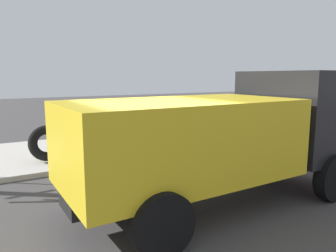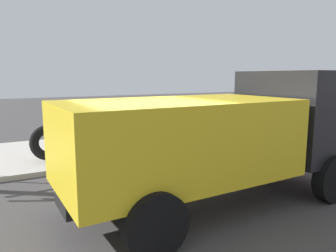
# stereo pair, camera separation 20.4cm
# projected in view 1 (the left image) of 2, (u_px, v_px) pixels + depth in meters

# --- Properties ---
(ground_plane) EXTENTS (80.00, 80.00, 0.00)m
(ground_plane) POSITION_uv_depth(u_px,v_px,m) (153.00, 219.00, 6.51)
(ground_plane) COLOR #423F3F
(sidewalk_curb) EXTENTS (36.00, 5.00, 0.15)m
(sidewalk_curb) POSITION_uv_depth(u_px,v_px,m) (72.00, 151.00, 12.02)
(sidewalk_curb) COLOR #BCB7AD
(sidewalk_curb) RESTS_ON ground
(fire_hydrant) EXTENTS (0.24, 0.55, 0.81)m
(fire_hydrant) POSITION_uv_depth(u_px,v_px,m) (51.00, 144.00, 10.83)
(fire_hydrant) COLOR yellow
(fire_hydrant) RESTS_ON sidewalk_curb
(loose_tire) EXTENTS (1.24, 0.78, 1.19)m
(loose_tire) POSITION_uv_depth(u_px,v_px,m) (47.00, 143.00, 10.25)
(loose_tire) COLOR black
(loose_tire) RESTS_ON sidewalk_curb
(dump_truck_yellow) EXTENTS (7.04, 2.89, 3.00)m
(dump_truck_yellow) POSITION_uv_depth(u_px,v_px,m) (229.00, 133.00, 7.21)
(dump_truck_yellow) COLOR gold
(dump_truck_yellow) RESTS_ON ground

